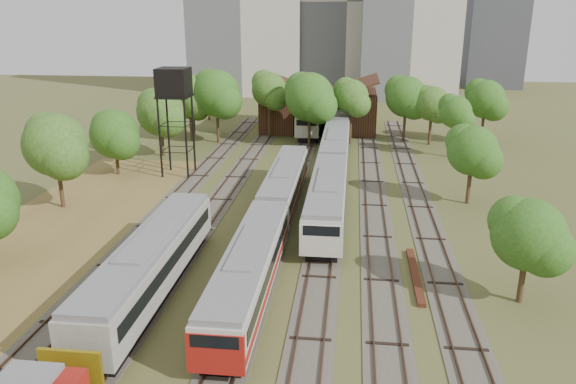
# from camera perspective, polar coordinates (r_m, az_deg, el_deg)

# --- Properties ---
(ground) EXTENTS (240.00, 240.00, 0.00)m
(ground) POSITION_cam_1_polar(r_m,az_deg,el_deg) (28.15, -2.49, -18.04)
(ground) COLOR #475123
(ground) RESTS_ON ground
(dry_grass_patch) EXTENTS (14.00, 60.00, 0.04)m
(dry_grass_patch) POSITION_cam_1_polar(r_m,az_deg,el_deg) (40.92, -26.55, -7.86)
(dry_grass_patch) COLOR brown
(dry_grass_patch) RESTS_ON ground
(tracks) EXTENTS (24.60, 80.00, 0.19)m
(tracks) POSITION_cam_1_polar(r_m,az_deg,el_deg) (50.44, 1.19, -1.09)
(tracks) COLOR #4C473D
(tracks) RESTS_ON ground
(railcar_red_set) EXTENTS (2.71, 34.58, 3.34)m
(railcar_red_set) POSITION_cam_1_polar(r_m,az_deg,el_deg) (41.60, -1.80, -2.81)
(railcar_red_set) COLOR black
(railcar_red_set) RESTS_ON ground
(railcar_green_set) EXTENTS (2.95, 52.08, 3.65)m
(railcar_green_set) POSITION_cam_1_polar(r_m,az_deg,el_deg) (62.16, 4.80, 4.36)
(railcar_green_set) COLOR black
(railcar_green_set) RESTS_ON ground
(railcar_rear) EXTENTS (3.12, 16.08, 3.86)m
(railcar_rear) POSITION_cam_1_polar(r_m,az_deg,el_deg) (79.93, 2.38, 7.56)
(railcar_rear) COLOR black
(railcar_rear) RESTS_ON ground
(old_grey_coach) EXTENTS (2.91, 18.00, 3.60)m
(old_grey_coach) POSITION_cam_1_polar(r_m,az_deg,el_deg) (35.06, -13.78, -7.14)
(old_grey_coach) COLOR black
(old_grey_coach) RESTS_ON ground
(water_tower) EXTENTS (3.19, 3.19, 11.04)m
(water_tower) POSITION_cam_1_polar(r_m,az_deg,el_deg) (58.57, -11.52, 10.57)
(water_tower) COLOR black
(water_tower) RESTS_ON ground
(rail_pile_far) EXTENTS (0.50, 8.00, 0.26)m
(rail_pile_far) POSITION_cam_1_polar(r_m,az_deg,el_deg) (37.78, 12.79, -8.24)
(rail_pile_far) COLOR #4F2516
(rail_pile_far) RESTS_ON ground
(maintenance_shed) EXTENTS (16.45, 11.55, 7.58)m
(maintenance_shed) POSITION_cam_1_polar(r_m,az_deg,el_deg) (81.71, 3.20, 8.40)
(maintenance_shed) COLOR #331612
(maintenance_shed) RESTS_ON ground
(tree_band_left) EXTENTS (8.71, 74.66, 8.33)m
(tree_band_left) POSITION_cam_1_polar(r_m,az_deg,el_deg) (52.33, -20.56, 4.07)
(tree_band_left) COLOR #382616
(tree_band_left) RESTS_ON ground
(tree_band_far) EXTENTS (42.73, 10.01, 9.40)m
(tree_band_far) POSITION_cam_1_polar(r_m,az_deg,el_deg) (72.50, 2.86, 9.70)
(tree_band_far) COLOR #382616
(tree_band_far) RESTS_ON ground
(tree_band_right) EXTENTS (5.51, 38.84, 7.19)m
(tree_band_right) POSITION_cam_1_polar(r_m,az_deg,el_deg) (49.56, 18.95, 3.28)
(tree_band_right) COLOR #382616
(tree_band_right) RESTS_ON ground
(tower_centre) EXTENTS (20.00, 18.00, 36.00)m
(tower_centre) POSITION_cam_1_polar(r_m,az_deg,el_deg) (122.46, 6.10, 18.63)
(tower_centre) COLOR #ACA89C
(tower_centre) RESTS_ON ground
(tower_far_right) EXTENTS (12.00, 12.00, 28.00)m
(tower_far_right) POSITION_cam_1_polar(r_m,az_deg,el_deg) (135.87, 20.27, 15.91)
(tower_far_right) COLOR #414248
(tower_far_right) RESTS_ON ground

